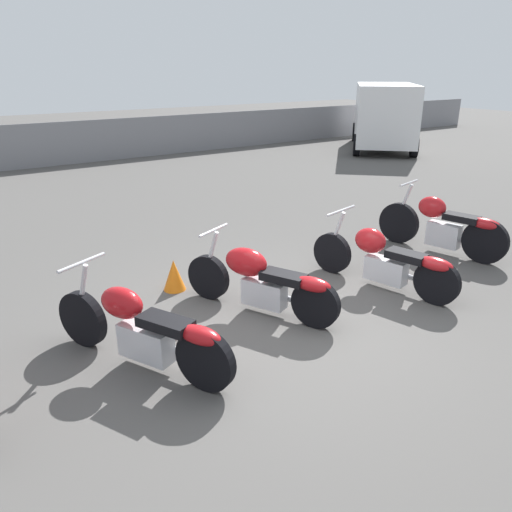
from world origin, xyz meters
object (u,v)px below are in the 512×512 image
Objects in this scene: traffic_cone_far at (174,275)px; parked_van at (384,113)px; motorcycle_slot_2 at (261,281)px; motorcycle_slot_4 at (443,226)px; motorcycle_slot_3 at (385,260)px; motorcycle_slot_1 at (143,329)px.

parked_van is at bearing 30.63° from traffic_cone_far.
motorcycle_slot_4 is (3.51, 0.07, 0.03)m from motorcycle_slot_2.
motorcycle_slot_2 is at bearing -99.31° from parked_van.
motorcycle_slot_2 is 1.77m from motorcycle_slot_3.
motorcycle_slot_4 is at bearing -15.25° from traffic_cone_far.
motorcycle_slot_4 reaches higher than motorcycle_slot_3.
motorcycle_slot_2 is at bearing -14.67° from motorcycle_slot_1.
motorcycle_slot_2 is 4.60× the size of traffic_cone_far.
traffic_cone_far is (-0.57, 1.18, -0.20)m from motorcycle_slot_2.
parked_van is at bearing 33.94° from motorcycle_slot_4.
motorcycle_slot_3 is (1.74, -0.34, -0.01)m from motorcycle_slot_2.
motorcycle_slot_1 is 5.12m from motorcycle_slot_4.
parked_van is 13.38m from traffic_cone_far.
motorcycle_slot_1 is 3.34m from motorcycle_slot_3.
traffic_cone_far is (-4.08, 1.11, -0.24)m from motorcycle_slot_4.
traffic_cone_far is at bearing 29.64° from motorcycle_slot_1.
motorcycle_slot_2 is 0.40× the size of parked_van.
motorcycle_slot_4 reaches higher than motorcycle_slot_2.
motorcycle_slot_3 is at bearing 179.97° from motorcycle_slot_4.
traffic_cone_far is at bearing 91.25° from motorcycle_slot_2.
motorcycle_slot_4 is (1.77, 0.41, 0.05)m from motorcycle_slot_3.
motorcycle_slot_2 is at bearing 155.82° from motorcycle_slot_3.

